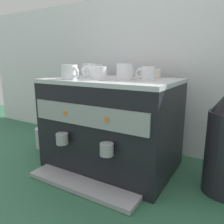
{
  "coord_description": "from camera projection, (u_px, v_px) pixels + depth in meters",
  "views": [
    {
      "loc": [
        0.57,
        -0.94,
        0.55
      ],
      "look_at": [
        0.0,
        0.0,
        0.29
      ],
      "focal_mm": 35.52,
      "sensor_mm": 36.0,
      "label": 1
    }
  ],
  "objects": [
    {
      "name": "milk_pitcher",
      "position": [
        44.0,
        138.0,
        1.41
      ],
      "size": [
        0.1,
        0.1,
        0.13
      ],
      "primitive_type": "cylinder",
      "color": "#B7B7BC",
      "rests_on": "ground_plane"
    },
    {
      "name": "espresso_machine",
      "position": [
        112.0,
        124.0,
        1.14
      ],
      "size": [
        0.63,
        0.53,
        0.46
      ],
      "color": "black",
      "rests_on": "ground_plane"
    },
    {
      "name": "ceramic_cup_1",
      "position": [
        88.0,
        70.0,
        1.23
      ],
      "size": [
        0.1,
        0.07,
        0.07
      ],
      "color": "white",
      "rests_on": "espresso_machine"
    },
    {
      "name": "ceramic_bowl_0",
      "position": [
        150.0,
        74.0,
        1.11
      ],
      "size": [
        0.11,
        0.11,
        0.04
      ],
      "color": "beige",
      "rests_on": "espresso_machine"
    },
    {
      "name": "ceramic_cup_0",
      "position": [
        70.0,
        72.0,
        1.05
      ],
      "size": [
        0.11,
        0.08,
        0.07
      ],
      "color": "white",
      "rests_on": "espresso_machine"
    },
    {
      "name": "ceramic_cup_3",
      "position": [
        147.0,
        74.0,
        0.98
      ],
      "size": [
        0.09,
        0.06,
        0.06
      ],
      "color": "white",
      "rests_on": "espresso_machine"
    },
    {
      "name": "ceramic_cup_5",
      "position": [
        100.0,
        73.0,
        1.02
      ],
      "size": [
        0.09,
        0.07,
        0.06
      ],
      "color": "white",
      "rests_on": "espresso_machine"
    },
    {
      "name": "ceramic_cup_4",
      "position": [
        95.0,
        71.0,
        1.11
      ],
      "size": [
        0.09,
        0.09,
        0.07
      ],
      "color": "white",
      "rests_on": "espresso_machine"
    },
    {
      "name": "ground_plane",
      "position": [
        112.0,
        164.0,
        1.19
      ],
      "size": [
        4.0,
        4.0,
        0.0
      ],
      "primitive_type": "plane",
      "color": "#28563D"
    },
    {
      "name": "ceramic_cup_2",
      "position": [
        125.0,
        72.0,
        1.0
      ],
      "size": [
        0.07,
        0.11,
        0.07
      ],
      "color": "white",
      "rests_on": "espresso_machine"
    },
    {
      "name": "ceramic_bowl_1",
      "position": [
        125.0,
        75.0,
        1.09
      ],
      "size": [
        0.09,
        0.09,
        0.03
      ],
      "color": "beige",
      "rests_on": "espresso_machine"
    },
    {
      "name": "tiled_backsplash_wall",
      "position": [
        139.0,
        75.0,
        1.36
      ],
      "size": [
        2.8,
        0.03,
        0.92
      ],
      "primitive_type": "cube",
      "color": "silver",
      "rests_on": "ground_plane"
    }
  ]
}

